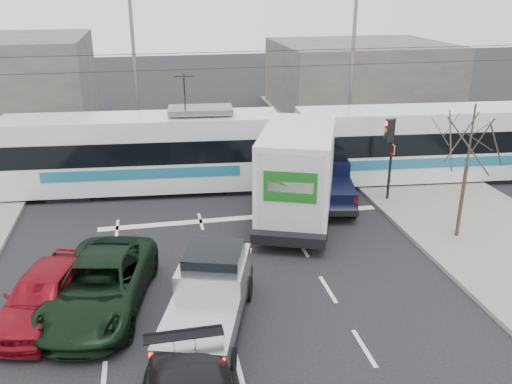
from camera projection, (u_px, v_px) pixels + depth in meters
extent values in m
plane|color=black|center=(276.00, 295.00, 16.77)|extent=(120.00, 120.00, 0.00)
cube|color=#33302D|center=(227.00, 185.00, 25.90)|extent=(60.00, 1.60, 0.03)
cube|color=slate|center=(359.00, 77.00, 40.01)|extent=(12.00, 10.00, 5.00)
cylinder|color=#47382B|center=(461.00, 201.00, 19.91)|extent=(0.14, 0.14, 2.75)
cylinder|color=#47382B|center=(471.00, 136.00, 19.00)|extent=(0.07, 0.07, 2.25)
cylinder|color=black|center=(391.00, 159.00, 23.22)|extent=(0.12, 0.12, 3.60)
cube|color=black|center=(389.00, 130.00, 22.71)|extent=(0.28, 0.28, 0.95)
cylinder|color=#FF0C07|center=(386.00, 123.00, 22.58)|extent=(0.06, 0.20, 0.20)
cylinder|color=orange|center=(386.00, 130.00, 22.69)|extent=(0.06, 0.20, 0.20)
cylinder|color=#05330C|center=(385.00, 137.00, 22.80)|extent=(0.06, 0.20, 0.20)
cube|color=white|center=(393.00, 149.00, 22.90)|extent=(0.02, 0.30, 0.40)
cylinder|color=slate|center=(352.00, 72.00, 29.32)|extent=(0.20, 0.20, 9.00)
cylinder|color=slate|center=(135.00, 73.00, 29.02)|extent=(0.20, 0.20, 9.00)
cylinder|color=black|center=(225.00, 68.00, 23.92)|extent=(60.00, 0.03, 0.03)
cylinder|color=black|center=(225.00, 52.00, 23.66)|extent=(60.00, 0.03, 0.03)
cube|color=silver|center=(144.00, 170.00, 24.86)|extent=(12.42, 3.57, 1.49)
cube|color=black|center=(143.00, 146.00, 24.45)|extent=(12.49, 3.60, 1.01)
cube|color=silver|center=(141.00, 127.00, 24.12)|extent=(12.42, 3.47, 0.95)
cube|color=#1A6585|center=(142.00, 174.00, 23.56)|extent=(8.55, 0.73, 0.47)
cube|color=silver|center=(422.00, 160.00, 26.31)|extent=(12.42, 3.57, 1.49)
cube|color=black|center=(425.00, 137.00, 25.89)|extent=(12.49, 3.60, 1.01)
cube|color=silver|center=(427.00, 119.00, 25.56)|extent=(12.42, 3.47, 0.95)
cube|color=#1A6585|center=(434.00, 163.00, 25.01)|extent=(8.55, 0.73, 0.47)
cylinder|color=black|center=(288.00, 146.00, 25.24)|extent=(1.15, 2.54, 2.47)
cube|color=slate|center=(200.00, 110.00, 24.16)|extent=(2.97, 1.77, 0.24)
cube|color=black|center=(72.00, 190.00, 24.79)|extent=(2.08, 2.33, 0.34)
cube|color=black|center=(245.00, 183.00, 25.66)|extent=(2.08, 2.33, 0.34)
cube|color=black|center=(328.00, 179.00, 26.10)|extent=(2.08, 2.33, 0.34)
cube|color=black|center=(485.00, 173.00, 26.96)|extent=(2.08, 2.33, 0.34)
cube|color=black|center=(208.00, 315.00, 14.87)|extent=(3.42, 5.73, 0.23)
cube|color=#B3B5B8|center=(214.00, 276.00, 15.54)|extent=(2.43, 2.72, 1.07)
cube|color=black|center=(214.00, 258.00, 15.42)|extent=(2.01, 2.03, 0.51)
cube|color=#B3B5B8|center=(222.00, 261.00, 16.82)|extent=(1.99, 1.47, 0.51)
cube|color=#B3B5B8|center=(199.00, 329.00, 13.63)|extent=(2.48, 2.88, 0.61)
cube|color=silver|center=(187.00, 375.00, 12.42)|extent=(1.69, 0.68, 0.17)
cube|color=#FF0C07|center=(152.00, 357.00, 12.47)|extent=(0.15, 0.11, 0.26)
cube|color=#FF0C07|center=(223.00, 362.00, 12.31)|extent=(0.15, 0.11, 0.26)
cylinder|color=black|center=(192.00, 285.00, 16.62)|extent=(0.48, 0.79, 0.75)
cylinder|color=black|center=(247.00, 288.00, 16.44)|extent=(0.48, 0.79, 0.75)
cylinder|color=black|center=(161.00, 358.00, 13.40)|extent=(0.48, 0.79, 0.75)
cylinder|color=black|center=(230.00, 363.00, 13.23)|extent=(0.48, 0.79, 0.75)
cube|color=black|center=(298.00, 201.00, 22.37)|extent=(5.23, 8.15, 0.39)
cube|color=white|center=(305.00, 158.00, 24.73)|extent=(3.01, 2.63, 1.76)
cube|color=black|center=(305.00, 143.00, 24.63)|extent=(2.47, 1.93, 0.66)
cube|color=silver|center=(297.00, 170.00, 21.08)|extent=(4.34, 5.84, 3.25)
cube|color=silver|center=(290.00, 194.00, 18.69)|extent=(2.19, 0.88, 2.86)
cube|color=#155C17|center=(290.00, 187.00, 18.54)|extent=(1.74, 0.68, 1.10)
cube|color=black|center=(288.00, 242.00, 19.08)|extent=(2.32, 1.11, 0.20)
cylinder|color=black|center=(278.00, 182.00, 24.86)|extent=(0.66, 1.04, 0.99)
cylinder|color=black|center=(329.00, 185.00, 24.50)|extent=(0.66, 1.04, 0.99)
cylinder|color=black|center=(262.00, 222.00, 20.59)|extent=(0.70, 1.15, 1.10)
cylinder|color=black|center=(324.00, 226.00, 20.23)|extent=(0.70, 1.15, 1.10)
cube|color=black|center=(328.00, 191.00, 23.61)|extent=(2.78, 5.22, 0.25)
cube|color=black|center=(326.00, 169.00, 24.19)|extent=(2.18, 2.40, 1.14)
cube|color=black|center=(327.00, 156.00, 24.06)|extent=(1.82, 1.77, 0.55)
cube|color=black|center=(323.00, 166.00, 25.38)|extent=(1.89, 1.22, 0.55)
cube|color=black|center=(332.00, 192.00, 22.45)|extent=(2.21, 2.54, 0.64)
cube|color=silver|center=(335.00, 210.00, 21.34)|extent=(1.69, 0.51, 0.18)
cube|color=#590505|center=(315.00, 200.00, 21.30)|extent=(0.15, 0.11, 0.28)
cube|color=#590505|center=(356.00, 200.00, 21.30)|extent=(0.15, 0.11, 0.28)
cylinder|color=black|center=(305.00, 182.00, 25.14)|extent=(0.43, 0.83, 0.79)
cylinder|color=black|center=(342.00, 182.00, 25.14)|extent=(0.43, 0.83, 0.79)
cylinder|color=black|center=(312.00, 208.00, 22.18)|extent=(0.43, 0.83, 0.79)
cylinder|color=black|center=(353.00, 208.00, 22.18)|extent=(0.43, 0.83, 0.79)
imported|color=black|center=(100.00, 285.00, 15.83)|extent=(3.68, 6.00, 1.55)
imported|color=maroon|center=(45.00, 294.00, 15.43)|extent=(3.06, 4.82, 1.53)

